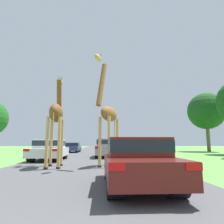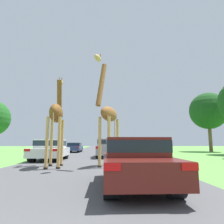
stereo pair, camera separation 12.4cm
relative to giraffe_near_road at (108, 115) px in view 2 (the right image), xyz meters
name	(u,v)px [view 2 (the right image)]	position (x,y,z in m)	size (l,w,h in m)	color
road	(98,151)	(-1.11, 19.96, -2.62)	(7.88, 120.00, 0.00)	#4C4C4F
giraffe_near_road	(108,115)	(0.00, 0.00, 0.00)	(1.45, 2.71, 5.51)	tan
giraffe_companion	(56,115)	(-2.64, -0.12, -0.05)	(0.86, 2.60, 5.00)	tan
car_lead_maroon	(134,160)	(0.63, -4.73, -1.92)	(1.70, 3.97, 1.30)	#561914
car_queue_right	(108,147)	(0.15, 6.81, -1.82)	(1.91, 4.62, 1.52)	gray
car_queue_left	(74,147)	(-4.04, 16.39, -1.97)	(1.76, 4.74, 1.23)	navy
car_far_ahead	(120,146)	(1.97, 15.87, -1.88)	(1.78, 4.30, 1.39)	maroon
car_verge_right	(50,149)	(-3.90, 3.87, -1.87)	(1.99, 4.21, 1.43)	silver
tree_mid_field	(208,111)	(14.68, 17.14, 3.07)	(5.20, 5.20, 8.33)	brown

